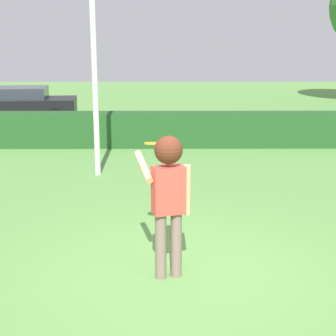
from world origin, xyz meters
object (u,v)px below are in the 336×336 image
person (168,189)px  lamppost (93,16)px  parked_car_black (15,103)px  frisbee (153,143)px

person → lamppost: 5.65m
lamppost → parked_car_black: bearing=117.8°
person → lamppost: lamppost is taller
lamppost → parked_car_black: size_ratio=1.38×
person → parked_car_black: size_ratio=0.41×
person → frisbee: person is taller
frisbee → parked_car_black: 12.47m
person → frisbee: size_ratio=7.72×
parked_car_black → frisbee: bearing=-65.7°
lamppost → parked_car_black: lamppost is taller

